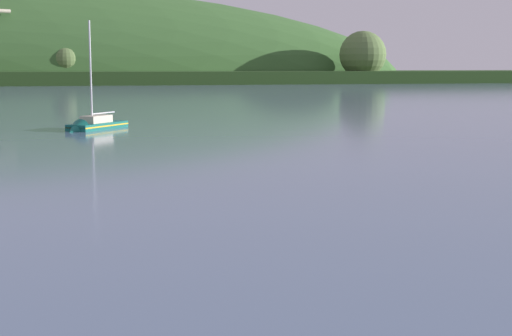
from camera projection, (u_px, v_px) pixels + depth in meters
name	position (u px, v px, depth m)	size (l,w,h in m)	color
sailboat_midwater_white	(92.00, 128.00, 64.13)	(6.39, 6.61, 10.33)	#0F564C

